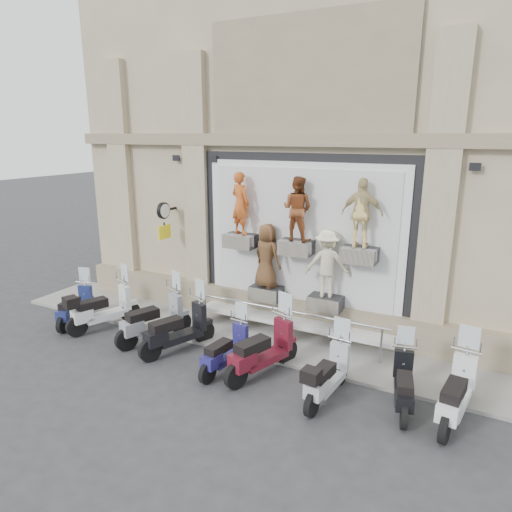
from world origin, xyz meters
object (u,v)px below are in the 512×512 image
at_px(scooter_e, 226,341).
at_px(scooter_g, 328,364).
at_px(scooter_b, 103,299).
at_px(scooter_c, 154,310).
at_px(scooter_i, 458,381).
at_px(clock_sign_bracket, 164,216).
at_px(scooter_h, 405,374).
at_px(scooter_f, 263,339).
at_px(scooter_a, 75,299).
at_px(guard_rail, 285,327).
at_px(scooter_d, 177,319).

bearing_deg(scooter_e, scooter_g, 6.44).
height_order(scooter_b, scooter_c, scooter_c).
distance_m(scooter_e, scooter_i, 4.56).
bearing_deg(scooter_c, clock_sign_bracket, 139.96).
height_order(scooter_c, scooter_h, scooter_c).
relative_size(scooter_e, scooter_f, 0.83).
bearing_deg(scooter_a, guard_rail, -2.80).
bearing_deg(scooter_i, scooter_a, -172.73).
relative_size(guard_rail, scooter_a, 2.90).
relative_size(clock_sign_bracket, scooter_h, 0.59).
xyz_separation_m(scooter_a, scooter_f, (5.72, -0.13, 0.14)).
bearing_deg(scooter_d, clock_sign_bracket, 154.36).
height_order(scooter_b, scooter_f, scooter_f).
distance_m(scooter_a, scooter_g, 7.25).
bearing_deg(scooter_b, scooter_f, 17.80).
bearing_deg(scooter_g, scooter_i, 15.10).
xyz_separation_m(clock_sign_bracket, scooter_d, (1.81, -1.96, -1.98)).
relative_size(scooter_b, scooter_g, 1.11).
bearing_deg(scooter_a, scooter_f, -18.41).
height_order(clock_sign_bracket, scooter_c, clock_sign_bracket).
distance_m(scooter_g, scooter_h, 1.40).
height_order(clock_sign_bracket, scooter_f, clock_sign_bracket).
bearing_deg(scooter_f, scooter_h, 21.25).
height_order(guard_rail, scooter_c, scooter_c).
distance_m(guard_rail, scooter_b, 4.81).
relative_size(guard_rail, scooter_d, 2.50).
xyz_separation_m(scooter_c, scooter_f, (3.11, -0.24, 0.01)).
relative_size(clock_sign_bracket, scooter_c, 0.49).
height_order(scooter_c, scooter_f, scooter_f).
xyz_separation_m(scooter_b, scooter_h, (7.65, -0.10, -0.11)).
xyz_separation_m(scooter_b, scooter_e, (4.00, -0.43, -0.12)).
bearing_deg(scooter_d, scooter_a, -159.70).
relative_size(scooter_e, scooter_g, 0.94).
height_order(scooter_a, scooter_f, scooter_f).
distance_m(scooter_b, scooter_i, 8.55).
relative_size(scooter_b, scooter_d, 0.99).
distance_m(scooter_a, scooter_f, 5.73).
xyz_separation_m(scooter_a, scooter_h, (8.58, 0.00, -0.00)).
height_order(scooter_a, scooter_e, scooter_a).
xyz_separation_m(scooter_g, scooter_i, (2.25, 0.38, 0.06)).
height_order(scooter_c, scooter_g, scooter_c).
xyz_separation_m(scooter_b, scooter_g, (6.30, -0.47, -0.08)).
bearing_deg(scooter_a, scooter_h, -17.07).
xyz_separation_m(clock_sign_bracket, scooter_g, (5.58, -2.25, -2.06)).
bearing_deg(scooter_a, scooter_c, -14.84).
bearing_deg(scooter_a, scooter_i, -17.04).
bearing_deg(scooter_f, scooter_c, -165.79).
bearing_deg(scooter_f, scooter_a, -162.79).
xyz_separation_m(scooter_c, scooter_h, (5.97, -0.10, -0.13)).
height_order(guard_rail, scooter_b, scooter_b).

